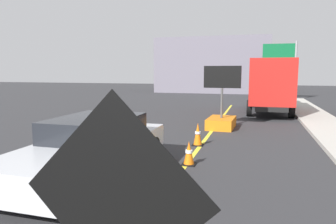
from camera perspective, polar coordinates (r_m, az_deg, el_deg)
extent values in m
cube|color=yellow|center=(5.66, -3.60, -18.22)|extent=(0.14, 36.00, 0.01)
cube|color=orange|center=(2.50, -9.68, -14.83)|extent=(1.56, 0.09, 1.56)
cube|color=black|center=(2.48, -9.88, -14.98)|extent=(1.63, 0.08, 1.63)
cube|color=black|center=(2.51, -9.46, -14.68)|extent=(0.28, 0.02, 0.52)
cube|color=orange|center=(13.68, 9.84, -1.98)|extent=(1.18, 1.85, 0.45)
cylinder|color=#4C4C4C|center=(13.57, 9.93, 1.66)|extent=(0.10, 0.10, 1.30)
cube|color=black|center=(13.50, 10.03, 6.42)|extent=(1.60, 0.15, 0.95)
sphere|color=yellow|center=(13.48, 12.39, 6.35)|extent=(0.09, 0.09, 0.09)
sphere|color=yellow|center=(13.52, 11.12, 6.39)|extent=(0.09, 0.09, 0.09)
sphere|color=yellow|center=(13.56, 9.86, 6.42)|extent=(0.09, 0.09, 0.09)
sphere|color=yellow|center=(13.61, 8.60, 6.45)|extent=(0.09, 0.09, 0.09)
sphere|color=yellow|center=(13.64, 7.91, 7.23)|extent=(0.09, 0.09, 0.09)
sphere|color=yellow|center=(13.64, 7.88, 5.71)|extent=(0.09, 0.09, 0.09)
cube|color=black|center=(19.72, 18.11, 1.67)|extent=(1.66, 7.34, 0.25)
cube|color=silver|center=(22.28, 17.94, 5.08)|extent=(2.29, 2.07, 1.90)
cube|color=red|center=(18.51, 18.43, 5.46)|extent=(2.32, 5.00, 2.43)
cylinder|color=black|center=(22.19, 15.02, 2.08)|extent=(0.29, 0.90, 0.90)
cylinder|color=black|center=(22.28, 20.63, 1.87)|extent=(0.29, 0.90, 0.90)
cylinder|color=black|center=(17.52, 14.85, 0.69)|extent=(0.29, 0.90, 0.90)
cylinder|color=black|center=(17.63, 21.93, 0.44)|extent=(0.29, 0.90, 0.90)
cube|color=silver|center=(7.47, -14.05, -7.29)|extent=(1.99, 5.06, 0.60)
cube|color=black|center=(7.57, -13.22, -2.81)|extent=(1.75, 2.28, 0.50)
cylinder|color=black|center=(5.72, -14.17, -14.58)|extent=(0.22, 0.66, 0.66)
cylinder|color=black|center=(6.84, -28.30, -11.57)|extent=(0.22, 0.66, 0.66)
cylinder|color=black|center=(8.62, -2.82, -6.80)|extent=(0.22, 0.66, 0.66)
cylinder|color=black|center=(9.39, -13.88, -5.81)|extent=(0.22, 0.66, 0.66)
cylinder|color=gray|center=(28.39, 22.50, 7.05)|extent=(0.18, 0.18, 5.00)
cube|color=#0F6033|center=(28.26, 19.82, 10.52)|extent=(2.60, 0.18, 1.30)
cube|color=white|center=(28.29, 19.82, 10.52)|extent=(1.82, 0.09, 0.18)
cube|color=slate|center=(38.47, 8.56, 8.48)|extent=(12.92, 8.00, 6.30)
cube|color=black|center=(6.25, -0.43, -15.51)|extent=(0.36, 0.36, 0.03)
cone|color=#EA5B0C|center=(6.12, -0.44, -12.26)|extent=(0.28, 0.28, 0.72)
cylinder|color=white|center=(6.10, -0.44, -11.94)|extent=(0.19, 0.19, 0.08)
cube|color=black|center=(8.31, 3.88, -9.62)|extent=(0.36, 0.36, 0.03)
cone|color=orange|center=(8.22, 3.90, -7.50)|extent=(0.28, 0.28, 0.61)
cylinder|color=white|center=(8.21, 3.90, -7.30)|extent=(0.19, 0.19, 0.08)
cube|color=black|center=(10.42, 5.52, -6.09)|extent=(0.36, 0.36, 0.03)
cone|color=orange|center=(10.33, 5.55, -4.02)|extent=(0.28, 0.28, 0.74)
cylinder|color=white|center=(10.33, 5.55, -3.82)|extent=(0.19, 0.19, 0.08)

